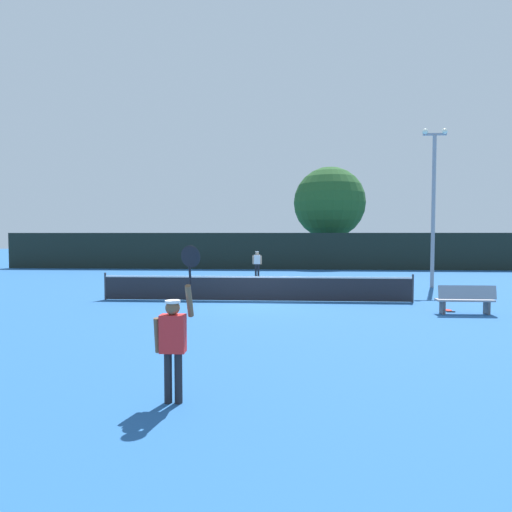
% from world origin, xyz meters
% --- Properties ---
extents(ground_plane, '(120.00, 120.00, 0.00)m').
position_xyz_m(ground_plane, '(0.00, 0.00, 0.00)').
color(ground_plane, '#235693').
extents(tennis_net, '(11.99, 0.08, 1.07)m').
position_xyz_m(tennis_net, '(0.00, 0.00, 0.51)').
color(tennis_net, '#232328').
rests_on(tennis_net, ground).
extents(perimeter_fence, '(39.66, 0.12, 2.70)m').
position_xyz_m(perimeter_fence, '(0.00, 15.61, 1.35)').
color(perimeter_fence, black).
rests_on(perimeter_fence, ground).
extents(player_serving, '(0.68, 0.38, 2.41)m').
position_xyz_m(player_serving, '(-0.63, -10.42, 1.04)').
color(player_serving, red).
rests_on(player_serving, ground).
extents(player_receiving, '(0.57, 0.23, 1.54)m').
position_xyz_m(player_receiving, '(-0.52, 10.05, 0.93)').
color(player_receiving, white).
rests_on(player_receiving, ground).
extents(tennis_ball, '(0.07, 0.07, 0.07)m').
position_xyz_m(tennis_ball, '(-2.24, -1.23, 0.03)').
color(tennis_ball, '#CCE033').
rests_on(tennis_ball, ground).
extents(spare_racket, '(0.28, 0.52, 0.04)m').
position_xyz_m(spare_racket, '(6.60, -1.81, 0.02)').
color(spare_racket, black).
rests_on(spare_racket, ground).
extents(courtside_bench, '(1.80, 0.44, 0.95)m').
position_xyz_m(courtside_bench, '(6.91, -2.45, 0.48)').
color(courtside_bench, gray).
rests_on(courtside_bench, ground).
extents(light_pole, '(1.18, 0.28, 7.64)m').
position_xyz_m(light_pole, '(8.29, 4.90, 4.38)').
color(light_pole, gray).
rests_on(light_pole, ground).
extents(large_tree, '(5.86, 5.86, 8.11)m').
position_xyz_m(large_tree, '(4.89, 19.89, 5.17)').
color(large_tree, brown).
rests_on(large_tree, ground).
extents(parked_car_near, '(2.08, 4.28, 1.69)m').
position_xyz_m(parked_car_near, '(9.68, 21.54, 0.78)').
color(parked_car_near, '#B7B7BC').
rests_on(parked_car_near, ground).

